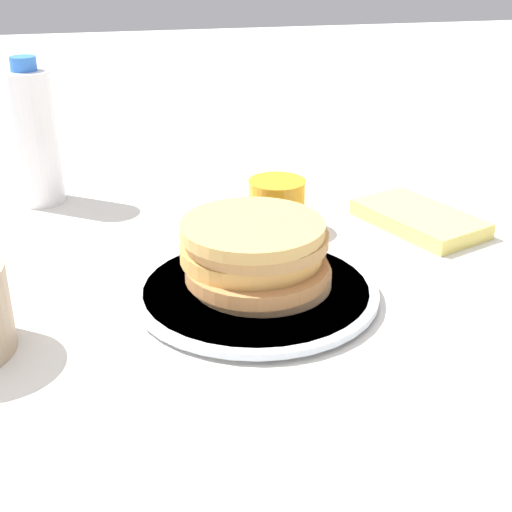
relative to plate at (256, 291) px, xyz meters
name	(u,v)px	position (x,y,z in m)	size (l,w,h in m)	color
ground_plane	(246,305)	(0.01, -0.01, -0.01)	(4.00, 4.00, 0.00)	silver
plate	(256,291)	(0.00, 0.00, 0.00)	(0.25, 0.25, 0.01)	silver
pancake_stack	(256,255)	(0.00, 0.00, 0.04)	(0.16, 0.15, 0.07)	tan
juice_glass	(277,205)	(-0.17, 0.06, 0.02)	(0.07, 0.07, 0.06)	orange
water_bottle_near	(33,137)	(-0.33, -0.23, 0.08)	(0.07, 0.07, 0.20)	white
napkin	(419,219)	(-0.14, 0.24, 0.00)	(0.18, 0.15, 0.02)	#E5D166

